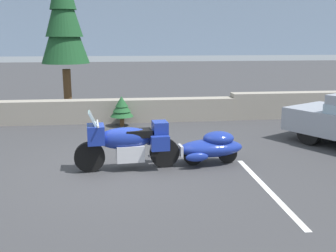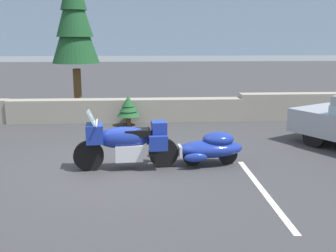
% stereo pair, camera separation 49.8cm
% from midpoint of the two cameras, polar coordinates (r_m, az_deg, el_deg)
% --- Properties ---
extents(ground_plane, '(80.00, 80.00, 0.00)m').
position_cam_midpoint_polar(ground_plane, '(9.06, -5.67, -6.01)').
color(ground_plane, '#38383A').
extents(stone_guard_wall, '(24.00, 0.59, 0.93)m').
position_cam_midpoint_polar(stone_guard_wall, '(13.98, -2.52, 2.40)').
color(stone_guard_wall, gray).
rests_on(stone_guard_wall, ground).
extents(distant_ridgeline, '(240.00, 80.00, 16.00)m').
position_cam_midpoint_polar(distant_ridgeline, '(103.88, -3.81, 15.30)').
color(distant_ridgeline, '#7F93AD').
rests_on(distant_ridgeline, ground).
extents(touring_motorcycle, '(2.31, 0.86, 1.33)m').
position_cam_midpoint_polar(touring_motorcycle, '(8.86, -4.38, -2.21)').
color(touring_motorcycle, black).
rests_on(touring_motorcycle, ground).
extents(car_shaped_trailer, '(2.22, 0.85, 0.76)m').
position_cam_midpoint_polar(car_shaped_trailer, '(9.25, 7.63, -3.01)').
color(car_shaped_trailer, black).
rests_on(car_shaped_trailer, ground).
extents(pine_tree_tall, '(1.76, 1.76, 5.84)m').
position_cam_midpoint_polar(pine_tree_tall, '(15.77, -12.27, 15.09)').
color(pine_tree_tall, brown).
rests_on(pine_tree_tall, ground).
extents(pine_sapling_near, '(0.76, 0.76, 0.99)m').
position_cam_midpoint_polar(pine_sapling_near, '(13.24, -4.56, 2.68)').
color(pine_sapling_near, brown).
rests_on(pine_sapling_near, ground).
extents(parking_stripe_marker, '(0.12, 3.60, 0.01)m').
position_cam_midpoint_polar(parking_stripe_marker, '(8.04, 15.01, -8.81)').
color(parking_stripe_marker, silver).
rests_on(parking_stripe_marker, ground).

